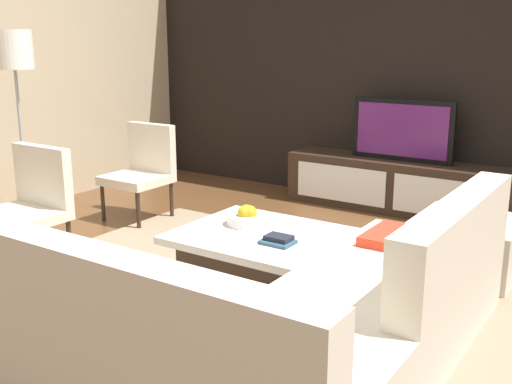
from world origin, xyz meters
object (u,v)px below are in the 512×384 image
Objects in this scene: sectional_couch at (259,320)px; decorative_ball at (471,201)px; media_console at (399,186)px; coffee_table at (261,258)px; accent_chair_near at (30,199)px; book_stack at (278,240)px; accent_chair_far at (143,166)px; floor_lamp at (14,63)px; ottoman at (467,246)px; fruit_bowl at (247,217)px; television at (402,130)px.

sectional_couch reaches higher than decorative_ball.
media_console is 2.30m from coffee_table.
book_stack is at bearing 3.78° from accent_chair_near.
media_console is 2.43m from book_stack.
coffee_table is 0.32m from book_stack.
accent_chair_far reaches higher than book_stack.
floor_lamp is 8.40× the size of book_stack.
accent_chair_near is (-1.67, -0.56, 0.29)m from coffee_table.
accent_chair_far reaches higher than ottoman.
sectional_couch is at bearing -64.33° from book_stack.
fruit_bowl is at bearing 150.40° from book_stack.
television is at bearing 92.68° from book_stack.
accent_chair_far is (-1.92, -1.52, 0.24)m from media_console.
accent_chair_near is 1.24× the size of ottoman.
sectional_couch is at bearing -52.90° from fruit_bowl.
sectional_couch reaches higher than ottoman.
floor_lamp reaches higher than media_console.
sectional_couch is 2.98m from accent_chair_far.
fruit_bowl reaches higher than media_console.
book_stack is at bearing 115.67° from sectional_couch.
ottoman is (1.00, -1.26, -0.05)m from media_console.
media_console is 3.37m from accent_chair_near.
fruit_bowl reaches higher than coffee_table.
coffee_table is 3.84× the size of fruit_bowl.
television reaches higher than ottoman.
coffee_table is (-0.61, 0.94, -0.09)m from sectional_couch.
accent_chair_near is (-1.77, -2.86, -0.31)m from television.
ottoman reaches higher than coffee_table.
media_console is 0.54m from television.
accent_chair_far reaches higher than decorative_ball.
coffee_table is 1.50m from ottoman.
accent_chair_near reaches higher than media_console.
floor_lamp reaches higher than accent_chair_far.
television is 3.31m from sectional_couch.
television is at bearing 128.19° from decorative_ball.
floor_lamp is at bearing -136.75° from television.
television is 1.72m from ottoman.
floor_lamp is at bearing -175.73° from fruit_bowl.
accent_chair_far is at bearing -141.67° from television.
fruit_bowl is (-0.28, -2.20, 0.18)m from media_console.
media_console reaches higher than book_stack.
television reaches higher than accent_chair_near.
coffee_table is at bearing -92.49° from media_console.
accent_chair_near is at bearing -33.99° from floor_lamp.
television reaches higher than decorative_ball.
ottoman is 2.50× the size of fruit_bowl.
sectional_couch is 1.31m from fruit_bowl.
television is 3.52× the size of fruit_bowl.
sectional_couch reaches higher than fruit_bowl.
coffee_table is at bearing 122.82° from sectional_couch.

